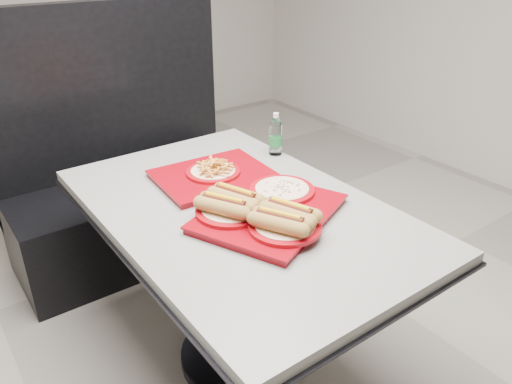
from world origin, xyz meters
TOP-DOWN VIEW (x-y plane):
  - ground at (0.00, 0.00)m, footprint 6.00×6.00m
  - diner_table at (0.00, 0.00)m, footprint 0.92×1.42m
  - booth_bench at (0.00, 1.09)m, footprint 1.30×0.57m
  - tray_near at (0.02, -0.13)m, footprint 0.61×0.56m
  - tray_far at (0.05, 0.25)m, footprint 0.47×0.38m
  - water_bottle at (0.41, 0.31)m, footprint 0.06×0.06m

SIDE VIEW (x-z plane):
  - ground at x=0.00m, z-range 0.00..0.00m
  - booth_bench at x=0.00m, z-range -0.27..1.08m
  - diner_table at x=0.00m, z-range 0.21..0.96m
  - tray_far at x=0.05m, z-range 0.73..0.82m
  - tray_near at x=0.02m, z-range 0.74..0.84m
  - water_bottle at x=0.41m, z-range 0.74..0.93m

